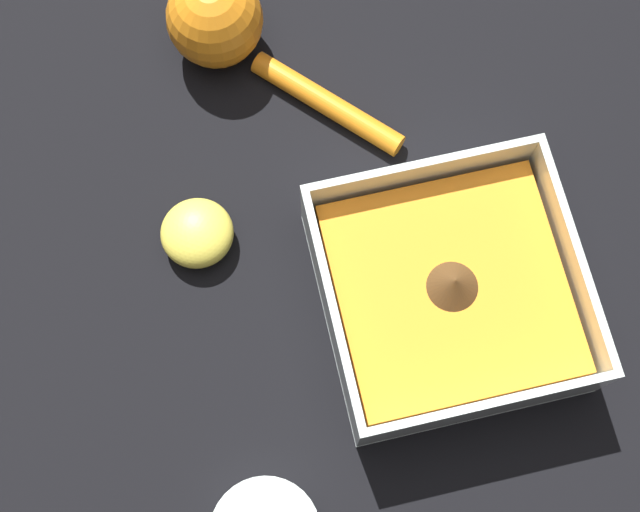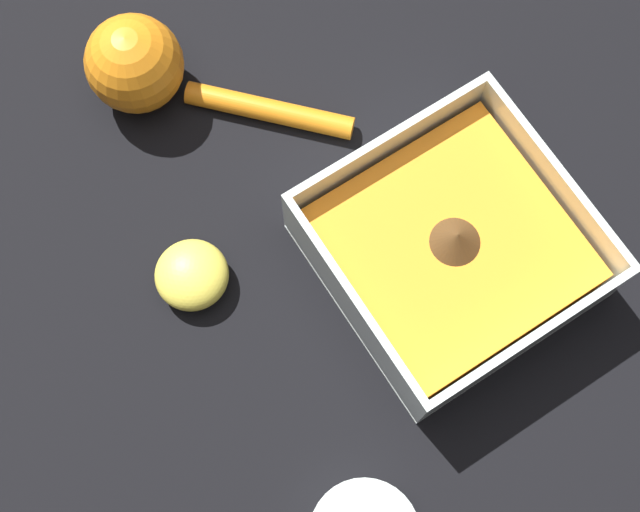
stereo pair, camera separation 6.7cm
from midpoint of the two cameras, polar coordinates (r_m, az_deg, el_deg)
ground_plane at (r=0.70m, az=9.04°, el=-4.60°), size 4.00×4.00×0.00m
square_dish at (r=0.68m, az=10.96°, el=-2.87°), size 0.19×0.19×0.07m
lemon_squeezer at (r=0.75m, az=-3.52°, el=14.06°), size 0.18×0.17×0.08m
lemon_half at (r=0.70m, az=-5.21°, el=1.02°), size 0.06×0.06×0.03m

